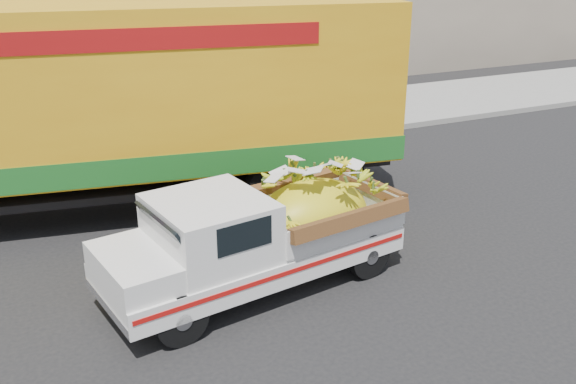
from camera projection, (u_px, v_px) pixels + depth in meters
name	position (u px, v px, depth m)	size (l,w,h in m)	color
ground	(199.00, 308.00, 8.95)	(100.00, 100.00, 0.00)	black
curb	(111.00, 165.00, 14.40)	(60.00, 0.25, 0.15)	gray
sidewalk	(96.00, 141.00, 16.18)	(60.00, 4.00, 0.14)	gray
pickup_truck	(274.00, 230.00, 9.37)	(4.62, 2.32, 1.55)	black
semi_trailer	(68.00, 104.00, 11.19)	(12.07, 4.41, 3.80)	black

